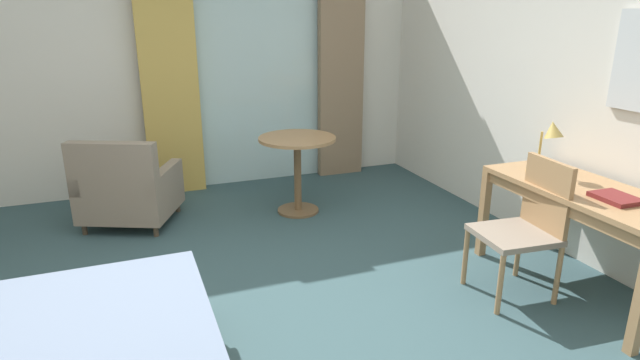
# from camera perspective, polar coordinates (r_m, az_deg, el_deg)

# --- Properties ---
(ground) EXTENTS (5.78, 6.44, 0.10)m
(ground) POSITION_cam_1_polar(r_m,az_deg,el_deg) (3.42, -6.82, -15.99)
(ground) COLOR #334C51
(wall_back) EXTENTS (5.38, 0.12, 2.55)m
(wall_back) POSITION_cam_1_polar(r_m,az_deg,el_deg) (5.80, -14.76, 11.60)
(wall_back) COLOR silver
(wall_back) RESTS_ON ground
(wall_right) EXTENTS (0.12, 6.04, 2.55)m
(wall_right) POSITION_cam_1_polar(r_m,az_deg,el_deg) (4.32, 28.85, 8.06)
(wall_right) COLOR silver
(wall_right) RESTS_ON ground
(balcony_glass_door) EXTENTS (1.47, 0.02, 2.24)m
(balcony_glass_door) POSITION_cam_1_polar(r_m,az_deg,el_deg) (5.87, -6.84, 10.62)
(balcony_glass_door) COLOR silver
(balcony_glass_door) RESTS_ON ground
(curtain_panel_left) EXTENTS (0.57, 0.10, 2.44)m
(curtain_panel_left) POSITION_cam_1_polar(r_m,az_deg,el_deg) (5.61, -16.27, 10.71)
(curtain_panel_left) COLOR tan
(curtain_panel_left) RESTS_ON ground
(curtain_panel_right) EXTENTS (0.53, 0.10, 2.44)m
(curtain_panel_right) POSITION_cam_1_polar(r_m,az_deg,el_deg) (6.07, 2.32, 11.88)
(curtain_panel_right) COLOR #897056
(curtain_panel_right) RESTS_ON ground
(writing_desk) EXTENTS (0.63, 1.43, 0.74)m
(writing_desk) POSITION_cam_1_polar(r_m,az_deg,el_deg) (3.90, 27.44, -2.12)
(writing_desk) COLOR #9E754C
(writing_desk) RESTS_ON ground
(desk_chair) EXTENTS (0.51, 0.49, 0.94)m
(desk_chair) POSITION_cam_1_polar(r_m,az_deg,el_deg) (3.73, 21.82, -4.36)
(desk_chair) COLOR gray
(desk_chair) RESTS_ON ground
(desk_lamp) EXTENTS (0.16, 0.25, 0.41)m
(desk_lamp) POSITION_cam_1_polar(r_m,az_deg,el_deg) (4.01, 24.01, 4.34)
(desk_lamp) COLOR tan
(desk_lamp) RESTS_ON writing_desk
(closed_book) EXTENTS (0.22, 0.27, 0.03)m
(closed_book) POSITION_cam_1_polar(r_m,az_deg,el_deg) (3.71, 29.82, -1.73)
(closed_book) COLOR maroon
(closed_book) RESTS_ON writing_desk
(armchair_by_window) EXTENTS (0.98, 0.96, 0.83)m
(armchair_by_window) POSITION_cam_1_polar(r_m,az_deg,el_deg) (4.96, -20.43, -1.13)
(armchair_by_window) COLOR gray
(armchair_by_window) RESTS_ON ground
(round_cafe_table) EXTENTS (0.73, 0.73, 0.75)m
(round_cafe_table) POSITION_cam_1_polar(r_m,az_deg,el_deg) (4.91, -2.50, 2.59)
(round_cafe_table) COLOR #9E754C
(round_cafe_table) RESTS_ON ground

